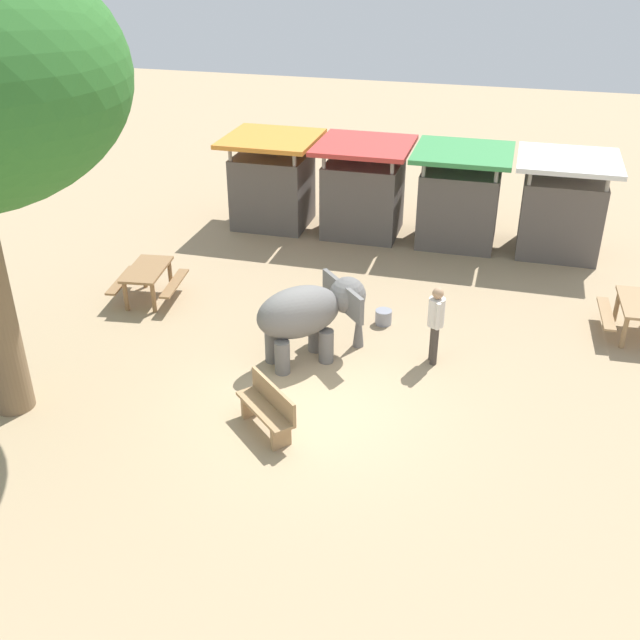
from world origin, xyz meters
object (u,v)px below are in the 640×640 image
(picnic_table_far, at_px, (639,310))
(market_stall_green, at_px, (459,202))
(person_handler, at_px, (436,319))
(picnic_table_near, at_px, (148,276))
(market_stall_white, at_px, (561,211))
(market_stall_orange, at_px, (273,185))
(elephant, at_px, (310,313))
(wooden_bench, at_px, (268,407))
(market_stall_red, at_px, (363,193))
(feed_bucket, at_px, (383,317))

(picnic_table_far, relative_size, market_stall_green, 0.62)
(person_handler, height_order, picnic_table_near, person_handler)
(market_stall_white, bearing_deg, market_stall_orange, 180.00)
(elephant, relative_size, person_handler, 1.36)
(market_stall_orange, distance_m, market_stall_white, 7.80)
(market_stall_green, distance_m, market_stall_white, 2.60)
(picnic_table_near, height_order, market_stall_orange, market_stall_orange)
(market_stall_green, bearing_deg, wooden_bench, -103.38)
(market_stall_red, bearing_deg, person_handler, -66.15)
(elephant, distance_m, market_stall_orange, 7.50)
(picnic_table_near, bearing_deg, picnic_table_far, 88.65)
(elephant, bearing_deg, market_stall_orange, 72.25)
(elephant, height_order, market_stall_green, market_stall_green)
(picnic_table_far, height_order, market_stall_red, market_stall_red)
(wooden_bench, distance_m, market_stall_green, 9.60)
(person_handler, bearing_deg, market_stall_white, -125.38)
(wooden_bench, relative_size, market_stall_green, 0.52)
(market_stall_green, distance_m, feed_bucket, 5.26)
(elephant, bearing_deg, person_handler, -29.43)
(picnic_table_near, distance_m, market_stall_white, 10.52)
(market_stall_red, relative_size, market_stall_green, 1.00)
(picnic_table_near, height_order, market_stall_green, market_stall_green)
(person_handler, bearing_deg, market_stall_red, -80.88)
(wooden_bench, xyz_separation_m, market_stall_white, (4.82, 9.32, 0.67))
(market_stall_green, relative_size, market_stall_white, 1.00)
(picnic_table_near, bearing_deg, market_stall_red, 136.60)
(person_handler, height_order, market_stall_red, market_stall_red)
(elephant, bearing_deg, picnic_table_near, 118.55)
(picnic_table_near, relative_size, feed_bucket, 4.66)
(person_handler, bearing_deg, market_stall_green, -102.86)
(elephant, height_order, market_stall_white, market_stall_white)
(market_stall_red, bearing_deg, market_stall_orange, 180.00)
(person_handler, distance_m, market_stall_green, 6.36)
(market_stall_orange, bearing_deg, picnic_table_near, -103.34)
(person_handler, xyz_separation_m, market_stall_red, (-2.81, 6.35, 0.19))
(market_stall_orange, bearing_deg, elephant, -66.17)
(picnic_table_far, distance_m, market_stall_orange, 10.28)
(picnic_table_near, distance_m, picnic_table_far, 10.69)
(feed_bucket, bearing_deg, market_stall_red, 107.22)
(picnic_table_near, height_order, picnic_table_far, same)
(picnic_table_far, bearing_deg, feed_bucket, -82.94)
(person_handler, relative_size, market_stall_white, 0.64)
(market_stall_red, height_order, market_stall_green, same)
(feed_bucket, bearing_deg, picnic_table_far, 9.63)
(market_stall_red, height_order, market_stall_white, same)
(picnic_table_far, bearing_deg, market_stall_orange, -116.63)
(picnic_table_near, xyz_separation_m, feed_bucket, (5.43, 0.24, -0.43))
(person_handler, distance_m, picnic_table_far, 4.53)
(picnic_table_near, bearing_deg, wooden_bench, 39.23)
(elephant, height_order, feed_bucket, elephant)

